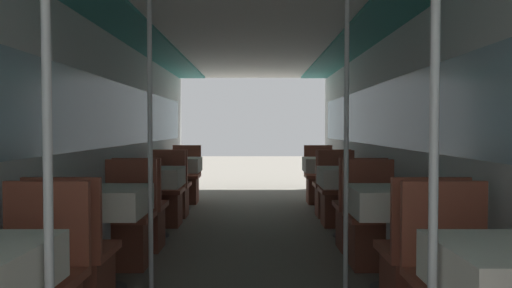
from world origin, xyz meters
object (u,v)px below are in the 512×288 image
object	(u,v)px
chair_left_near_3	(171,196)
chair_right_near_1	(418,276)
dining_table_right_1	(391,204)
support_pole_right_1	(345,144)
chair_left_near_1	(73,276)
dining_table_right_2	(346,179)
chair_right_near_2	(358,221)
chair_right_far_2	(337,202)
support_pole_left_1	(149,144)
dining_table_left_2	(153,179)
dining_table_left_1	(103,204)
chair_left_near_2	(140,221)
chair_right_near_3	(330,196)
dining_table_left_3	(178,166)
support_pole_right_0	(432,161)
dining_table_right_3	(324,166)
chair_left_far_3	(184,185)
chair_left_far_1	(125,234)
chair_right_far_3	(318,185)
chair_right_far_1	(371,234)
chair_left_far_2	(163,202)
support_pole_left_0	(46,161)

from	to	relation	value
chair_left_near_3	chair_right_near_1	bearing A→B (deg)	-59.45
dining_table_right_1	support_pole_right_1	bearing A→B (deg)	180.00
dining_table_right_1	support_pole_right_1	xyz separation A→B (m)	(-0.35, 0.00, 0.45)
chair_left_near_1	dining_table_right_2	size ratio (longest dim) A/B	1.21
chair_right_near_2	chair_right_near_1	bearing A→B (deg)	-90.00
chair_right_near_1	chair_right_far_2	bearing A→B (deg)	90.00
support_pole_left_1	dining_table_left_2	world-z (taller)	support_pole_left_1
dining_table_left_1	chair_left_near_2	distance (m)	1.25
chair_right_near_2	chair_right_near_3	bearing A→B (deg)	90.00
dining_table_left_3	support_pole_right_0	bearing A→B (deg)	-71.74
dining_table_right_3	chair_right_near_3	xyz separation A→B (m)	(-0.00, -0.62, -0.35)
dining_table_right_1	chair_left_far_3	bearing A→B (deg)	116.75
dining_table_right_3	chair_left_far_3	bearing A→B (deg)	163.86
chair_right_near_3	dining_table_left_3	bearing A→B (deg)	163.86
support_pole_right_0	chair_right_near_3	xyz separation A→B (m)	(0.35, 4.84, -0.80)
dining_table_left_1	chair_left_near_3	bearing A→B (deg)	90.00
support_pole_right_0	dining_table_left_3	bearing A→B (deg)	108.26
dining_table_right_1	chair_left_far_1	bearing A→B (deg)	163.86
support_pole_right_0	chair_left_far_3	bearing A→B (deg)	106.50
dining_table_right_1	dining_table_right_3	xyz separation A→B (m)	(0.00, 3.64, 0.00)
dining_table_left_3	dining_table_right_1	distance (m)	4.23
chair_right_near_1	chair_right_far_3	distance (m)	4.88
chair_left_near_3	chair_right_far_1	world-z (taller)	same
dining_table_left_2	chair_right_near_3	bearing A→B (deg)	29.15
support_pole_left_1	dining_table_right_1	xyz separation A→B (m)	(1.80, 0.00, -0.45)
chair_left_near_3	chair_right_near_3	world-z (taller)	same
chair_left_far_1	chair_right_far_1	bearing A→B (deg)	-180.00
chair_left_near_2	dining_table_right_1	bearing A→B (deg)	-29.15
dining_table_right_1	chair_right_near_1	world-z (taller)	chair_right_near_1
chair_right_near_1	dining_table_left_1	bearing A→B (deg)	163.86
support_pole_left_1	chair_right_near_3	size ratio (longest dim) A/B	2.36
dining_table_left_3	chair_left_far_2	bearing A→B (deg)	-90.00
chair_left_near_3	chair_left_far_3	bearing A→B (deg)	90.00
chair_right_far_3	chair_right_near_2	bearing A→B (deg)	90.00
chair_left_far_1	support_pole_left_1	world-z (taller)	support_pole_left_1
chair_right_far_1	support_pole_right_1	size ratio (longest dim) A/B	0.42
dining_table_left_1	chair_right_near_3	bearing A→B (deg)	54.55
support_pole_left_1	chair_right_far_2	distance (m)	3.14
dining_table_right_2	chair_right_near_2	xyz separation A→B (m)	(-0.00, -0.62, -0.35)
support_pole_right_0	chair_right_far_3	world-z (taller)	support_pole_right_0
chair_right_near_1	dining_table_right_2	distance (m)	2.47
support_pole_left_0	chair_left_far_1	size ratio (longest dim) A/B	2.36
chair_left_far_1	chair_right_near_3	xyz separation A→B (m)	(2.15, 2.40, 0.00)
chair_left_far_2	chair_right_near_3	bearing A→B (deg)	-164.99
dining_table_left_3	chair_right_far_3	distance (m)	2.26
chair_right_near_1	chair_left_far_2	bearing A→B (deg)	125.04
dining_table_left_1	chair_left_far_1	xyz separation A→B (m)	(0.00, 0.62, -0.35)
chair_left_near_2	chair_right_far_1	bearing A→B (deg)	-15.01
support_pole_left_0	chair_right_far_3	size ratio (longest dim) A/B	2.36
dining_table_right_3	chair_right_far_2	bearing A→B (deg)	-90.00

